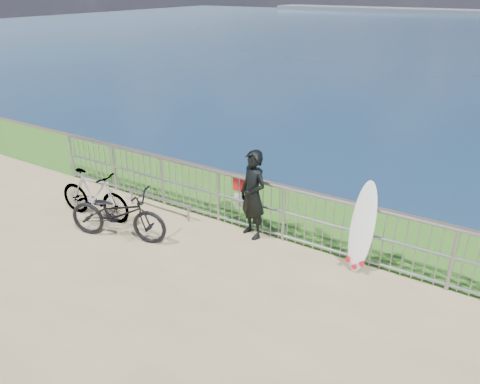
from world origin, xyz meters
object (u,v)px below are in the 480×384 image
Objects in this scene: bicycle_far at (94,195)px; surfer at (253,195)px; bicycle_near at (118,214)px; surfboard at (362,231)px.

surfer is at bearing -76.79° from bicycle_far.
bicycle_near is at bearing -114.91° from bicycle_far.
surfboard is 0.81× the size of bicycle_near.
surfboard is (2.14, -0.01, -0.13)m from surfer.
bicycle_far is (-1.05, 0.36, 0.01)m from bicycle_near.
bicycle_far is at bearing -168.35° from surfboard.
surfboard is at bearing 21.72° from surfer.
surfboard is 5.44m from bicycle_far.
bicycle_far is (-3.18, -1.11, -0.35)m from surfer.
surfer reaches higher than surfboard.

